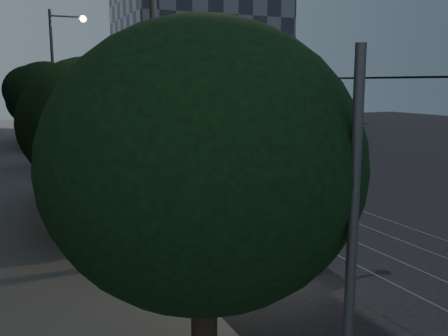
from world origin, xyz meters
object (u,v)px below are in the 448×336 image
at_px(pickup_silver, 132,174).
at_px(car_white_a, 97,155).
at_px(car_white_b, 103,150).
at_px(car_white_c, 86,139).
at_px(trolleybus, 188,182).
at_px(streetlamp_far, 59,72).
at_px(car_white_d, 78,134).
at_px(streetlamp_near, 168,42).

height_order(pickup_silver, car_white_a, pickup_silver).
bearing_deg(car_white_b, car_white_c, 91.18).
bearing_deg(pickup_silver, car_white_b, 90.87).
xyz_separation_m(trolleybus, streetlamp_far, (-2.48, 18.86, 4.49)).
bearing_deg(car_white_b, car_white_a, -108.06).
height_order(car_white_b, car_white_d, car_white_d).
xyz_separation_m(pickup_silver, car_white_c, (0.60, 18.70, -0.15)).
bearing_deg(streetlamp_near, trolleybus, 62.34).
relative_size(car_white_d, streetlamp_far, 0.41).
relative_size(trolleybus, streetlamp_far, 1.23).
relative_size(car_white_b, streetlamp_near, 0.43).
distance_m(trolleybus, car_white_b, 18.54).
bearing_deg(car_white_b, car_white_d, 91.18).
relative_size(car_white_a, car_white_c, 0.95).
distance_m(pickup_silver, car_white_c, 18.71).
xyz_separation_m(trolleybus, streetlamp_near, (-1.87, -3.57, 4.92)).
bearing_deg(trolleybus, pickup_silver, 94.89).
xyz_separation_m(car_white_a, car_white_b, (0.79, 2.27, 0.04)).
bearing_deg(streetlamp_near, car_white_d, 86.57).
bearing_deg(car_white_a, car_white_d, 80.45).
bearing_deg(car_white_d, car_white_c, -114.67).
bearing_deg(streetlamp_far, streetlamp_near, -88.44).
relative_size(trolleybus, car_white_b, 2.64).
relative_size(car_white_c, car_white_d, 0.96).
bearing_deg(car_white_d, trolleybus, -115.04).
relative_size(car_white_a, streetlamp_near, 0.35).
distance_m(car_white_c, streetlamp_near, 30.39).
relative_size(car_white_b, car_white_d, 1.13).
relative_size(trolleybus, car_white_c, 3.09).
xyz_separation_m(car_white_c, car_white_d, (0.00, 4.83, 0.05)).
bearing_deg(streetlamp_far, pickup_silver, -79.65).
bearing_deg(streetlamp_near, car_white_a, 86.31).
bearing_deg(trolleybus, car_white_a, 93.93).
xyz_separation_m(streetlamp_near, streetlamp_far, (-0.61, 22.43, -0.43)).
bearing_deg(pickup_silver, streetlamp_far, 104.31).
bearing_deg(car_white_c, streetlamp_far, -116.84).
height_order(trolleybus, streetlamp_far, streetlamp_far).
relative_size(pickup_silver, car_white_a, 1.53).
height_order(trolleybus, car_white_a, trolleybus).
relative_size(car_white_c, streetlamp_near, 0.37).
relative_size(trolleybus, streetlamp_near, 1.14).
bearing_deg(car_white_a, car_white_b, 64.30).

